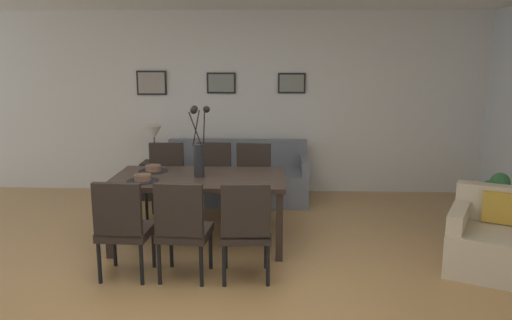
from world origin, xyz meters
TOP-DOWN VIEW (x-y plane):
  - ground_plane at (0.00, 0.00)m, footprint 9.00×9.00m
  - back_wall_panel at (0.00, 3.25)m, footprint 9.00×0.10m
  - dining_table at (-0.16, 1.00)m, footprint 1.80×0.98m
  - dining_chair_near_left at (-0.71, 0.09)m, footprint 0.46×0.46m
  - dining_chair_near_right at (-0.72, 1.88)m, footprint 0.46×0.46m
  - dining_chair_far_left at (-0.18, 0.09)m, footprint 0.47×0.47m
  - dining_chair_far_right at (-0.14, 1.91)m, footprint 0.45×0.45m
  - dining_chair_mid_left at (0.38, 0.10)m, footprint 0.47×0.47m
  - dining_chair_mid_right at (0.35, 1.86)m, footprint 0.47×0.47m
  - centerpiece_vase at (-0.16, 1.00)m, footprint 0.21×0.23m
  - placemat_near_left at (-0.70, 0.78)m, footprint 0.32×0.32m
  - bowl_near_left at (-0.70, 0.78)m, footprint 0.17×0.17m
  - placemat_near_right at (-0.70, 1.22)m, footprint 0.32×0.32m
  - bowl_near_right at (-0.70, 1.22)m, footprint 0.17×0.17m
  - sofa at (0.08, 2.70)m, footprint 1.97×0.84m
  - side_table at (-1.06, 2.73)m, footprint 0.36×0.36m
  - table_lamp at (-1.06, 2.73)m, footprint 0.22×0.22m
  - armchair at (2.70, 0.44)m, footprint 1.07×1.07m
  - framed_picture_left at (-1.17, 3.18)m, footprint 0.43×0.03m
  - framed_picture_center at (-0.16, 3.18)m, footprint 0.41×0.03m
  - framed_picture_right at (0.85, 3.18)m, footprint 0.39×0.03m
  - potted_plant at (3.16, 1.63)m, footprint 0.36×0.36m

SIDE VIEW (x-z plane):
  - ground_plane at x=0.00m, z-range 0.00..0.00m
  - side_table at x=-1.06m, z-range 0.00..0.52m
  - sofa at x=0.08m, z-range -0.12..0.68m
  - armchair at x=2.70m, z-range -0.09..0.66m
  - potted_plant at x=3.16m, z-range 0.04..0.71m
  - dining_chair_near_left at x=-0.71m, z-range 0.05..0.97m
  - dining_chair_near_right at x=-0.72m, z-range 0.05..0.97m
  - dining_chair_far_left at x=-0.18m, z-range 0.05..0.97m
  - dining_chair_far_right at x=-0.14m, z-range 0.05..0.97m
  - dining_chair_mid_left at x=0.38m, z-range 0.05..0.97m
  - dining_chair_mid_right at x=0.35m, z-range 0.05..0.97m
  - dining_table at x=-0.16m, z-range 0.30..1.04m
  - placemat_near_left at x=-0.70m, z-range 0.74..0.75m
  - placemat_near_right at x=-0.70m, z-range 0.74..0.75m
  - bowl_near_left at x=-0.70m, z-range 0.75..0.81m
  - bowl_near_right at x=-0.70m, z-range 0.75..0.81m
  - table_lamp at x=-1.06m, z-range 0.64..1.15m
  - centerpiece_vase at x=-0.16m, z-range 0.66..1.39m
  - back_wall_panel at x=0.00m, z-range 0.00..2.60m
  - framed_picture_center at x=-0.16m, z-range 1.44..1.74m
  - framed_picture_right at x=0.85m, z-range 1.44..1.73m
  - framed_picture_left at x=-1.17m, z-range 1.42..1.76m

